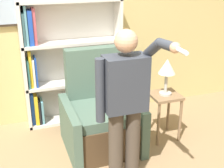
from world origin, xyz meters
The scene contains 6 objects.
wall_back centered at (-0.01, 2.03, 1.40)m, with size 8.00×0.11×2.80m.
bookcase centered at (-0.13, 1.87, 0.87)m, with size 1.37×0.28×1.75m.
armchair centered at (0.15, 1.08, 0.37)m, with size 0.90×0.90×1.20m.
person_standing centered at (0.17, 0.30, 0.94)m, with size 0.56×0.78×1.65m.
side_table centered at (0.98, 0.97, 0.49)m, with size 0.37×0.37×0.62m.
table_lamp centered at (0.98, 0.97, 0.97)m, with size 0.22×0.22×0.47m.
Camera 1 is at (-0.84, -2.25, 2.23)m, focal length 50.00 mm.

